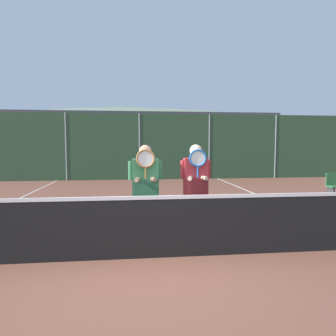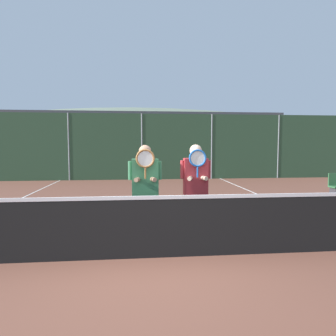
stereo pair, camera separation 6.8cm
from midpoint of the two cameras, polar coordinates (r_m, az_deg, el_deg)
ground_plane at (r=4.92m, az=-2.86°, el=-16.72°), size 120.00×120.00×0.00m
hill_distant at (r=62.65m, az=-5.50°, el=2.91°), size 90.81×50.45×17.66m
clubhouse_building at (r=24.16m, az=-6.86°, el=5.23°), size 22.51×5.50×4.11m
fence_back at (r=15.10m, az=-4.87°, el=4.05°), size 21.51×0.06×3.31m
tennis_net at (r=4.76m, az=-2.88°, el=-10.99°), size 10.86×0.09×1.09m
court_line_right_sideline at (r=8.87m, az=23.34°, el=-7.39°), size 0.05×16.00×0.01m
player_leftmost at (r=5.35m, az=-4.00°, el=-3.19°), size 0.60×0.34×1.77m
player_center_left at (r=5.52m, az=5.63°, el=-2.98°), size 0.57×0.34×1.78m
car_far_left at (r=19.06m, az=-25.37°, el=1.36°), size 4.39×1.95×1.67m
car_left_of_center at (r=17.62m, az=-10.05°, el=1.59°), size 4.75×2.07×1.74m
car_center at (r=18.08m, az=6.39°, el=1.82°), size 4.48×2.00×1.83m
car_right_of_center at (r=19.95m, az=19.82°, el=1.80°), size 4.12×2.06×1.79m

